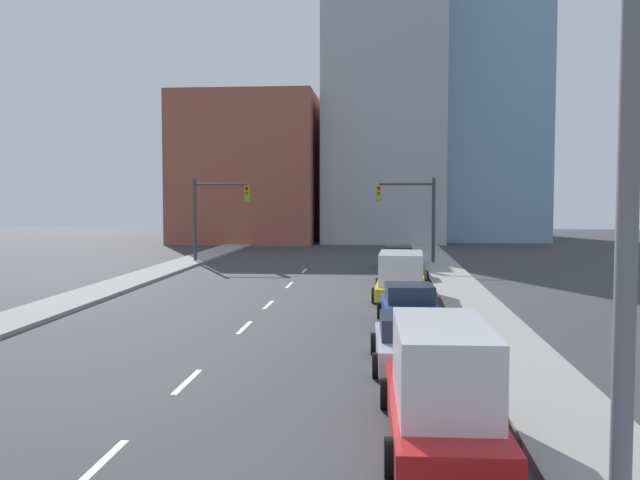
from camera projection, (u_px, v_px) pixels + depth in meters
name	position (u px, v px, depth m)	size (l,w,h in m)	color
sidewalk_left	(203.00, 257.00, 53.71)	(2.45, 97.72, 0.17)	gray
sidewalk_right	(434.00, 259.00, 52.19)	(2.45, 97.72, 0.17)	gray
lane_stripe_at_8m	(100.00, 464.00, 12.32)	(0.16, 2.40, 0.01)	beige
lane_stripe_at_14m	(187.00, 381.00, 17.83)	(0.16, 2.40, 0.01)	beige
lane_stripe_at_21m	(244.00, 327.00, 25.19)	(0.16, 2.40, 0.01)	beige
lane_stripe_at_26m	(269.00, 305.00, 30.48)	(0.16, 2.40, 0.01)	beige
lane_stripe_at_33m	(289.00, 285.00, 37.26)	(0.16, 2.40, 0.01)	beige
lane_stripe_at_40m	(304.00, 271.00, 44.35)	(0.16, 2.40, 0.01)	beige
building_brick_left	(251.00, 170.00, 74.34)	(14.00, 16.00, 14.79)	#9E513D
building_office_center	(383.00, 99.00, 76.64)	(12.00, 20.00, 30.26)	#A8A8AD
building_glass_right	(475.00, 93.00, 79.66)	(13.00, 20.00, 32.32)	#7A9EB7
traffic_signal_left	(211.00, 208.00, 49.61)	(4.01, 0.35, 5.88)	#38383D
traffic_signal_right	(417.00, 209.00, 48.36)	(4.01, 0.35, 5.88)	#38383D
utility_pole_right_near	(628.00, 204.00, 10.28)	(1.60, 0.32, 8.80)	slate
box_truck_red	(441.00, 386.00, 13.35)	(2.30, 6.26, 2.28)	red
sedan_silver	(409.00, 343.00, 19.46)	(2.18, 4.41, 1.40)	#B2B2BC
sedan_blue	(409.00, 307.00, 25.62)	(2.37, 4.51, 1.47)	navy
box_truck_yellow	(401.00, 276.00, 32.46)	(2.63, 6.14, 2.09)	gold
sedan_brown	(407.00, 268.00, 39.96)	(2.24, 4.79, 1.40)	brown
sedan_green	(399.00, 258.00, 46.55)	(2.16, 4.41, 1.37)	#1E6033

